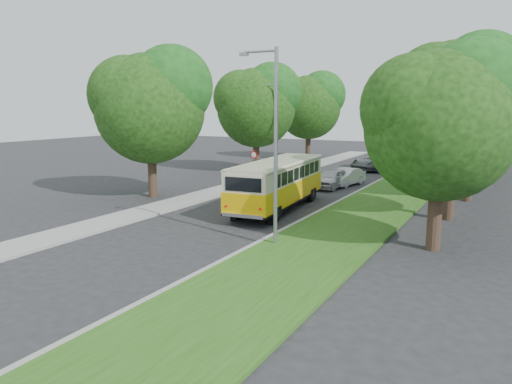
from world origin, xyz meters
The scene contains 13 objects.
ground centered at (0.00, 0.00, 0.00)m, with size 120.00×120.00×0.00m, color #252527.
curb centered at (3.60, 5.00, 0.07)m, with size 0.20×70.00×0.15m, color gray.
grass_verge centered at (5.95, 5.00, 0.07)m, with size 4.50×70.00×0.13m, color #295115.
sidewalk centered at (-4.80, 5.00, 0.06)m, with size 2.20×70.00×0.12m, color gray.
treeline centered at (3.15, 17.99, 5.93)m, with size 24.27×41.91×9.46m.
lamppost_near centered at (4.21, -2.50, 4.37)m, with size 1.71×0.16×8.00m.
lamppost_far centered at (-4.70, 16.00, 4.12)m, with size 1.71×0.16×7.50m.
warning_sign centered at (-4.50, 11.98, 1.71)m, with size 0.56×0.10×2.50m.
vintage_bus centered at (1.20, 4.20, 1.39)m, with size 2.42×9.38×2.79m, color yellow, non-canonical shape.
car_silver centered at (1.36, 12.69, 0.69)m, with size 1.63×4.06×1.38m, color silver.
car_white centered at (1.88, 14.28, 0.62)m, with size 1.32×3.78×1.24m, color silver.
car_blue centered at (2.19, 24.22, 0.74)m, with size 2.06×5.07×1.47m, color #121952.
car_grey centered at (1.61, 23.96, 0.76)m, with size 2.52×5.47×1.52m, color #575A5F.
Camera 1 is at (12.99, -20.51, 5.74)m, focal length 35.00 mm.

